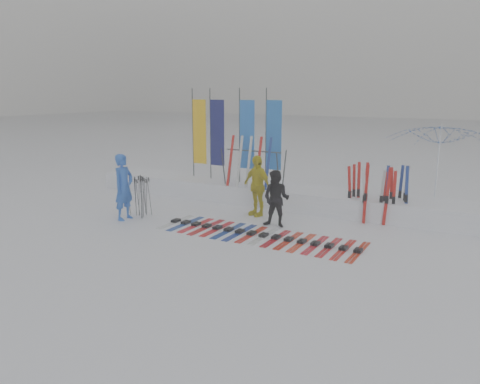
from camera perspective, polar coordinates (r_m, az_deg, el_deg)
The scene contains 11 objects.
ground at distance 11.76m, azimuth -4.68°, elevation -6.11°, with size 120.00×120.00×0.00m, color white.
snow_bank at distance 15.57m, azimuth 4.74°, elevation -0.41°, with size 14.00×1.60×0.60m, color white.
person_blue at distance 13.97m, azimuth -13.98°, elevation 0.59°, with size 0.70×0.46×1.93m, color blue.
person_black at distance 12.87m, azimuth 4.45°, elevation -0.84°, with size 0.77×0.60×1.58m, color black.
person_yellow at distance 14.02m, azimuth 2.07°, elevation 0.79°, with size 1.07×0.45×1.83m, color #CFC30D.
tent_canopy at distance 14.97m, azimuth 23.02°, elevation 2.49°, with size 3.09×3.15×2.83m, color white.
ski_row at distance 12.22m, azimuth 2.15°, elevation -5.19°, with size 5.45×1.68×0.07m.
pole_cluster at distance 14.33m, azimuth -12.02°, elevation -0.51°, with size 0.73×0.64×1.26m.
feather_flags at distance 16.29m, azimuth -0.90°, elevation 7.11°, with size 3.53×0.25×3.20m.
ski_rack at distance 15.34m, azimuth 1.64°, elevation 3.55°, with size 2.04×0.80×1.23m.
upright_skis at distance 14.09m, azimuth 16.70°, elevation -0.18°, with size 1.67×1.14×1.69m.
Camera 1 is at (6.26, -9.26, 3.68)m, focal length 35.00 mm.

